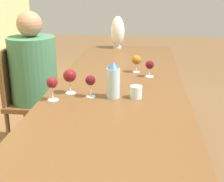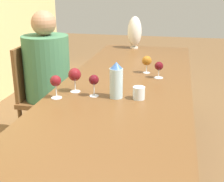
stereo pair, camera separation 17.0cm
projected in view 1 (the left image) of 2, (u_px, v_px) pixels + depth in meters
dining_table at (116, 104)px, 1.97m from camera, size 3.17×0.89×0.77m
water_bottle at (113, 80)px, 1.86m from camera, size 0.08×0.08×0.22m
water_tumbler at (136, 92)px, 1.87m from camera, size 0.07×0.07×0.08m
vase at (118, 32)px, 3.27m from camera, size 0.15×0.15×0.33m
wine_glass_0 at (150, 66)px, 2.28m from camera, size 0.07×0.07×0.12m
wine_glass_3 at (70, 76)px, 1.93m from camera, size 0.08×0.08×0.16m
wine_glass_4 at (52, 83)px, 1.81m from camera, size 0.07×0.07×0.14m
wine_glass_5 at (90, 81)px, 1.87m from camera, size 0.06×0.06×0.14m
wine_glass_6 at (137, 60)px, 2.40m from camera, size 0.07×0.07×0.13m
chair_far at (28, 96)px, 2.69m from camera, size 0.44×0.44×0.92m
person_far at (36, 81)px, 2.64m from camera, size 0.39×0.39×1.21m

